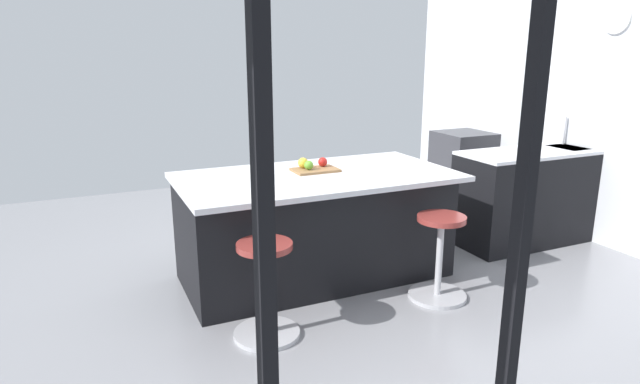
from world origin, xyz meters
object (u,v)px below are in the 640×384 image
oven_range (462,168)px  kitchen_island (315,225)px  apple_red (323,162)px  stool_middle (266,293)px  stool_by_window (439,260)px  apple_green (309,165)px  cutting_board (315,170)px  apple_yellow (303,163)px

oven_range → kitchen_island: 2.84m
oven_range → apple_red: apple_red is taller
apple_red → kitchen_island: bearing=43.6°
kitchen_island → stool_middle: size_ratio=3.33×
oven_range → stool_by_window: oven_range is taller
stool_middle → apple_green: 1.21m
cutting_board → apple_yellow: apple_yellow is taller
oven_range → apple_yellow: (2.58, 1.15, 0.51)m
stool_middle → cutting_board: cutting_board is taller
stool_by_window → kitchen_island: bearing=-47.7°
cutting_board → apple_red: bearing=-149.8°
stool_middle → apple_green: bearing=-129.1°
cutting_board → stool_by_window: bearing=128.8°
kitchen_island → apple_yellow: bearing=-69.7°
stool_by_window → stool_middle: size_ratio=1.00×
apple_green → apple_red: apple_red is taller
oven_range → stool_by_window: 2.75m
cutting_board → apple_red: size_ratio=4.71×
apple_yellow → apple_red: 0.17m
stool_by_window → stool_middle: bearing=0.0°
oven_range → stool_middle: bearing=32.3°
apple_yellow → apple_green: apple_yellow is taller
kitchen_island → apple_green: size_ratio=29.43×
stool_by_window → apple_green: 1.25m
stool_middle → apple_yellow: (-0.64, -0.88, 0.64)m
cutting_board → apple_red: apple_red is taller
cutting_board → kitchen_island: bearing=64.3°
apple_green → apple_red: (-0.15, -0.06, 0.00)m
oven_range → apple_green: bearing=25.7°
oven_range → stool_middle: 3.81m
apple_green → cutting_board: bearing=-169.3°
stool_by_window → cutting_board: 1.20m
kitchen_island → apple_yellow: apple_yellow is taller
kitchen_island → stool_by_window: bearing=132.3°
stool_middle → cutting_board: bearing=-131.3°
oven_range → apple_green: apple_green is taller
stool_middle → apple_red: (-0.81, -0.87, 0.63)m
oven_range → stool_by_window: bearing=47.8°
oven_range → apple_yellow: size_ratio=10.22×
stool_by_window → apple_yellow: apple_yellow is taller
cutting_board → apple_green: apple_green is taller
stool_middle → kitchen_island: bearing=-132.3°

